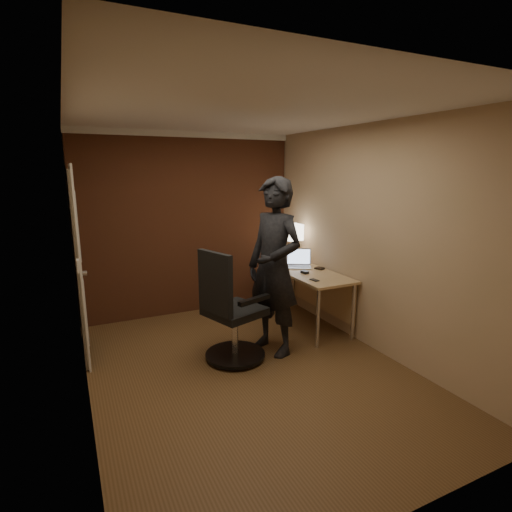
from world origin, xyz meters
name	(u,v)px	position (x,y,z in m)	size (l,w,h in m)	color
room	(178,221)	(-0.27, 1.54, 1.37)	(4.00, 4.00, 4.00)	brown
desk	(309,279)	(1.25, 0.82, 0.60)	(0.60, 1.50, 0.73)	tan
desk_lamp	(293,233)	(1.28, 1.31, 1.15)	(0.22, 0.22, 0.54)	silver
laptop	(298,262)	(1.22, 1.04, 0.79)	(0.41, 0.39, 0.23)	silver
mouse	(305,272)	(1.10, 0.69, 0.75)	(0.06, 0.10, 0.03)	black
phone	(314,280)	(1.02, 0.36, 0.73)	(0.06, 0.12, 0.01)	black
wallet	(320,268)	(1.39, 0.79, 0.74)	(0.09, 0.11, 0.02)	black
office_chair	(229,314)	(-0.10, 0.27, 0.52)	(0.68, 0.74, 1.18)	black
person	(274,267)	(0.45, 0.29, 0.97)	(0.71, 0.46, 1.94)	black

